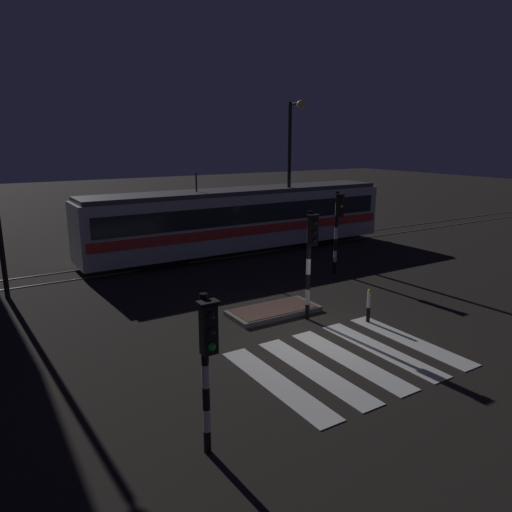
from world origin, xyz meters
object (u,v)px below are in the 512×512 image
Objects in this scene: traffic_light_corner_near_left at (207,352)px; bollard_island_edge at (369,306)px; tram at (241,218)px; traffic_light_median_centre at (311,250)px; traffic_light_corner_far_right at (338,220)px; street_lamp_trackside_right at (292,158)px.

bollard_island_edge is at bearing 24.43° from traffic_light_corner_near_left.
tram reaches higher than bollard_island_edge.
traffic_light_median_centre is 9.86m from tram.
traffic_light_median_centre is (-4.36, -3.72, -0.01)m from traffic_light_corner_far_right.
bollard_island_edge is (-1.46, -10.56, -1.19)m from tram.
street_lamp_trackside_right is at bearing -19.73° from tram.
traffic_light_corner_near_left is 2.81× the size of bollard_island_edge.
tram is (2.94, 9.40, -0.59)m from traffic_light_median_centre.
traffic_light_corner_far_right is 1.14× the size of traffic_light_corner_near_left.
tram is (-1.43, 5.68, -0.59)m from traffic_light_corner_far_right.
tram is at bearing 160.27° from street_lamp_trackside_right.
street_lamp_trackside_right reaches higher than traffic_light_corner_near_left.
traffic_light_corner_near_left is at bearing -141.12° from traffic_light_corner_far_right.
traffic_light_corner_near_left is at bearing -155.57° from bollard_island_edge.
street_lamp_trackside_right reaches higher than bollard_island_edge.
traffic_light_corner_far_right reaches higher than traffic_light_median_centre.
street_lamp_trackside_right is 0.46× the size of tram.
tram is 14.84× the size of bollard_island_edge.
bollard_island_edge is at bearing -38.14° from traffic_light_median_centre.
traffic_light_corner_near_left is 8.09m from bollard_island_edge.
tram reaches higher than traffic_light_median_centre.
tram is (8.70, 13.84, -0.31)m from traffic_light_corner_near_left.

